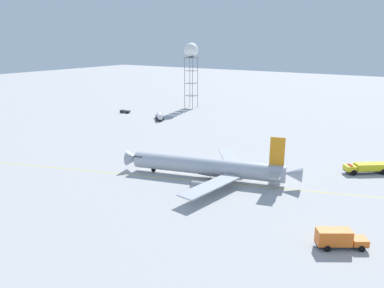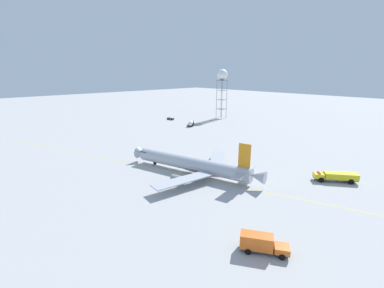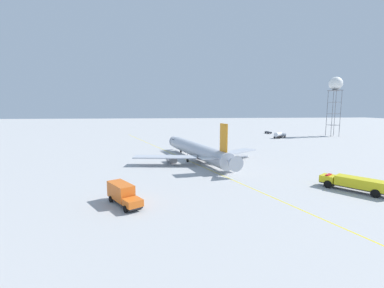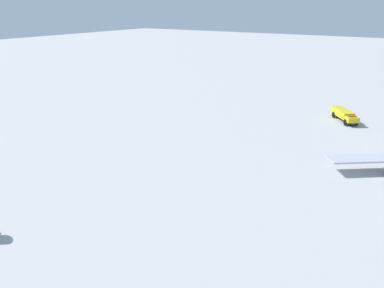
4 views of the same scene
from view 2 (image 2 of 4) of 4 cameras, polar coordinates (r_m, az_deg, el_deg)
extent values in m
plane|color=#B2B2B2|center=(79.27, -3.59, -5.55)|extent=(600.00, 600.00, 0.00)
cylinder|color=#B2B7C1|center=(75.45, -0.13, -4.31)|extent=(35.69, 13.23, 3.97)
cone|color=#B2B7C1|center=(86.55, -10.98, -1.98)|extent=(3.88, 4.43, 3.77)
cone|color=#B2B7C1|center=(67.83, 14.08, -6.87)|extent=(4.74, 4.31, 3.38)
cube|color=black|center=(84.87, -9.91, -1.64)|extent=(3.20, 3.89, 0.70)
ellipsoid|color=slate|center=(74.96, 1.04, -5.34)|extent=(13.41, 6.83, 2.19)
cube|color=orange|center=(67.27, 11.39, -2.52)|extent=(3.15, 1.07, 6.25)
cube|color=#B2B7C1|center=(65.92, 10.21, -6.84)|extent=(3.77, 5.32, 0.20)
cube|color=#B2B7C1|center=(71.54, 12.12, -5.13)|extent=(3.77, 5.32, 0.20)
cube|color=#B2B7C1|center=(66.16, -2.17, -7.90)|extent=(6.12, 16.39, 0.28)
cube|color=#B2B7C1|center=(82.39, 5.58, -3.17)|extent=(13.01, 15.02, 0.28)
cylinder|color=gray|center=(69.91, -2.93, -7.75)|extent=(4.42, 3.08, 2.11)
cylinder|color=black|center=(71.01, -4.31, -7.39)|extent=(0.61, 1.77, 1.79)
cylinder|color=gray|center=(81.97, 3.10, -4.18)|extent=(4.42, 3.08, 2.11)
cylinder|color=black|center=(82.91, 1.85, -3.93)|extent=(0.61, 1.77, 1.79)
cylinder|color=#9EA0A5|center=(83.54, -8.13, -3.57)|extent=(0.20, 0.20, 1.62)
cylinder|color=black|center=(83.80, -8.11, -4.10)|extent=(1.14, 0.58, 1.10)
cylinder|color=#9EA0A5|center=(72.41, -0.33, -6.46)|extent=(0.20, 0.20, 1.62)
cylinder|color=black|center=(72.72, -0.33, -7.05)|extent=(1.14, 0.58, 1.10)
cylinder|color=#9EA0A5|center=(77.85, 2.32, -4.86)|extent=(0.20, 0.20, 1.62)
cylinder|color=black|center=(78.14, 2.31, -5.42)|extent=(1.14, 0.58, 1.10)
cube|color=#232326|center=(47.22, 15.45, -21.27)|extent=(7.62, 5.87, 0.20)
cube|color=orange|center=(47.10, 19.05, -20.80)|extent=(3.22, 3.21, 1.00)
cube|color=black|center=(47.14, 20.45, -20.68)|extent=(1.12, 1.67, 0.56)
cube|color=orange|center=(46.42, 13.91, -19.89)|extent=(5.67, 4.78, 2.40)
cylinder|color=black|center=(48.44, 18.86, -20.68)|extent=(0.99, 0.78, 1.00)
cylinder|color=black|center=(46.59, 19.08, -22.33)|extent=(0.99, 0.78, 1.00)
cylinder|color=black|center=(48.15, 12.26, -20.37)|extent=(0.99, 0.78, 1.00)
cylinder|color=black|center=(46.29, 12.14, -22.03)|extent=(0.99, 0.78, 1.00)
cube|color=#232326|center=(143.15, -0.23, 4.31)|extent=(7.59, 8.19, 0.20)
cube|color=silver|center=(146.20, -0.10, 4.81)|extent=(3.60, 3.57, 1.10)
cube|color=black|center=(147.24, -0.06, 4.95)|extent=(1.74, 1.55, 0.62)
cylinder|color=silver|center=(141.66, -0.28, 4.67)|extent=(5.75, 6.13, 2.12)
cylinder|color=black|center=(146.34, -0.63, 4.52)|extent=(0.94, 1.01, 1.10)
cylinder|color=black|center=(146.09, 0.42, 4.50)|extent=(0.94, 1.01, 1.10)
cylinder|color=black|center=(140.53, -0.89, 4.06)|extent=(0.94, 1.01, 1.10)
cylinder|color=black|center=(140.26, 0.20, 4.04)|extent=(0.94, 1.01, 1.10)
cube|color=#232326|center=(161.08, -4.71, 5.44)|extent=(4.68, 2.42, 0.20)
cube|color=#2D333D|center=(161.99, -5.14, 5.65)|extent=(1.68, 2.05, 0.70)
cube|color=black|center=(162.34, -5.30, 5.70)|extent=(0.39, 1.51, 0.39)
cube|color=#2D333D|center=(160.53, -4.50, 5.55)|extent=(3.23, 2.37, 0.60)
cylinder|color=black|center=(161.40, -5.35, 5.41)|extent=(0.68, 0.40, 0.64)
cylinder|color=black|center=(162.77, -4.93, 5.50)|extent=(0.68, 0.40, 0.64)
cylinder|color=black|center=(159.51, -4.52, 5.31)|extent=(0.68, 0.40, 0.64)
cylinder|color=black|center=(160.90, -4.11, 5.40)|extent=(0.68, 0.40, 0.64)
cube|color=#232326|center=(80.28, 28.77, -6.65)|extent=(10.02, 8.39, 0.20)
cube|color=yellow|center=(78.70, 25.91, -6.15)|extent=(3.51, 3.55, 1.20)
cube|color=black|center=(78.32, 25.15, -6.02)|extent=(1.41, 1.81, 0.67)
cube|color=yellow|center=(80.42, 29.73, -6.06)|extent=(8.20, 7.13, 1.60)
cube|color=red|center=(78.46, 25.97, -5.68)|extent=(1.60, 1.83, 0.16)
cylinder|color=black|center=(77.93, 26.41, -7.05)|extent=(1.28, 1.07, 1.40)
cylinder|color=black|center=(80.28, 25.89, -6.35)|extent=(1.28, 1.07, 1.40)
cylinder|color=black|center=(80.42, 31.41, -7.07)|extent=(1.28, 1.07, 1.40)
cylinder|color=black|center=(82.70, 30.76, -6.39)|extent=(1.28, 1.07, 1.40)
cylinder|color=slate|center=(166.59, 7.56, 9.57)|extent=(0.24, 0.24, 23.17)
cylinder|color=slate|center=(169.43, 6.39, 9.71)|extent=(0.24, 0.24, 23.17)
cylinder|color=slate|center=(166.09, 5.38, 9.62)|extent=(0.24, 0.24, 23.17)
cylinder|color=slate|center=(163.20, 6.56, 9.48)|extent=(0.24, 0.24, 23.17)
cube|color=slate|center=(167.00, 6.41, 7.62)|extent=(4.64, 4.64, 0.16)
cube|color=slate|center=(166.31, 6.47, 9.60)|extent=(4.64, 4.64, 0.16)
cube|color=slate|center=(165.83, 6.53, 11.59)|extent=(4.64, 4.64, 0.16)
cube|color=slate|center=(165.53, 6.60, 13.64)|extent=(5.24, 5.24, 0.30)
sphere|color=white|center=(165.46, 6.63, 14.82)|extent=(6.55, 6.55, 6.55)
cube|color=yellow|center=(73.77, 0.08, -7.17)|extent=(154.71, 53.06, 0.01)
camera|label=1|loc=(25.15, -112.48, 0.79)|focal=35.30mm
camera|label=3|loc=(46.62, 70.55, -12.71)|focal=24.82mm
camera|label=4|loc=(135.32, -24.25, 13.72)|focal=42.35mm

